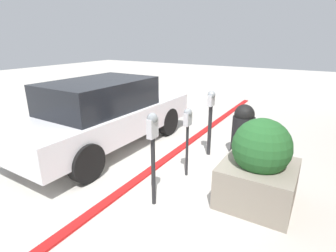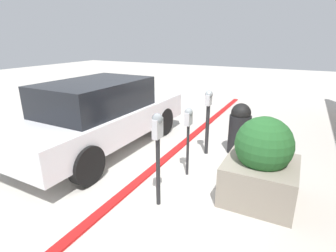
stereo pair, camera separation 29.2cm
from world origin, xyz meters
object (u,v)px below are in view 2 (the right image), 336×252
object	(u,v)px
parked_car_front	(101,114)
parking_meter_middle	(208,112)
parking_meter_second	(188,125)
parking_meter_nearest	(158,142)
planter_box	(261,164)
trash_bin	(240,128)

from	to	relation	value
parked_car_front	parking_meter_middle	bearing A→B (deg)	-68.65
parking_meter_second	parking_meter_nearest	bearing A→B (deg)	178.41
parking_meter_second	planter_box	size ratio (longest dim) A/B	0.95
planter_box	parked_car_front	world-z (taller)	parked_car_front
parking_meter_second	parked_car_front	world-z (taller)	parked_car_front
parking_meter_nearest	parking_meter_second	xyz separation A→B (m)	(1.07, -0.03, -0.06)
trash_bin	parking_meter_second	bearing A→B (deg)	156.91
planter_box	parked_car_front	xyz separation A→B (m)	(0.44, 3.57, 0.23)
parked_car_front	trash_bin	size ratio (longest dim) A/B	4.04
parking_meter_second	parked_car_front	bearing A→B (deg)	83.53
parking_meter_second	planter_box	world-z (taller)	planter_box
parking_meter_second	parking_meter_middle	world-z (taller)	parking_meter_middle
parking_meter_middle	planter_box	world-z (taller)	parking_meter_middle
parking_meter_second	trash_bin	distance (m)	1.64
parking_meter_middle	trash_bin	size ratio (longest dim) A/B	1.25
parking_meter_nearest	trash_bin	distance (m)	2.65
planter_box	trash_bin	distance (m)	1.79
parking_meter_nearest	planter_box	xyz separation A→B (m)	(0.88, -1.35, -0.45)
parking_meter_second	planter_box	distance (m)	1.39
parking_meter_second	parking_meter_middle	xyz separation A→B (m)	(1.08, -0.00, -0.03)
parking_meter_nearest	parked_car_front	size ratio (longest dim) A/B	0.32
parking_meter_nearest	parking_meter_middle	size ratio (longest dim) A/B	1.03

